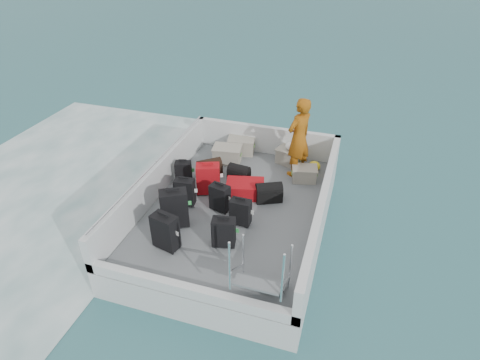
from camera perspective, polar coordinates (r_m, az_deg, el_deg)
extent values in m
plane|color=#16494F|center=(8.64, -0.61, -7.06)|extent=(160.00, 160.00, 0.00)
plane|color=white|center=(10.85, -25.48, -1.44)|extent=(10.00, 10.00, 0.00)
cube|color=silver|center=(8.45, -0.62, -5.50)|extent=(3.60, 5.00, 0.60)
cube|color=slate|center=(8.26, -0.64, -3.82)|extent=(3.30, 4.70, 0.02)
cube|color=silver|center=(8.67, -11.59, 0.24)|extent=(0.14, 5.00, 0.70)
cube|color=silver|center=(7.79, 11.57, -3.93)|extent=(0.14, 5.00, 0.70)
cube|color=silver|center=(10.06, 3.68, 5.78)|extent=(3.60, 0.14, 0.70)
cube|color=silver|center=(6.53, -7.54, -15.27)|extent=(3.60, 0.14, 0.20)
cylinder|color=silver|center=(8.46, -11.88, 2.52)|extent=(0.04, 4.80, 0.04)
cube|color=black|center=(7.64, -9.30, -4.08)|extent=(0.58, 0.50, 0.78)
cube|color=black|center=(8.22, -7.85, -1.74)|extent=(0.42, 0.27, 0.60)
cube|color=black|center=(8.96, -8.04, 1.11)|extent=(0.39, 0.30, 0.51)
cube|color=black|center=(7.21, -10.55, -7.29)|extent=(0.50, 0.36, 0.69)
cube|color=black|center=(8.01, -2.88, -2.57)|extent=(0.43, 0.32, 0.57)
cube|color=#AB0D14|center=(8.51, -4.54, 0.14)|extent=(0.56, 0.44, 0.67)
cube|color=black|center=(7.18, -2.33, -7.49)|extent=(0.45, 0.32, 0.57)
cube|color=black|center=(7.64, 0.07, -4.64)|extent=(0.40, 0.24, 0.55)
cube|color=#AB0D14|center=(8.51, 0.73, -1.25)|extent=(0.89, 0.70, 0.31)
cube|color=gray|center=(9.67, -1.82, 3.56)|extent=(0.69, 0.52, 0.38)
cube|color=gray|center=(10.08, 0.18, 4.84)|extent=(0.69, 0.54, 0.37)
cube|color=gray|center=(9.70, 7.09, 3.28)|extent=(0.67, 0.55, 0.35)
cube|color=gray|center=(9.09, 9.12, 0.77)|extent=(0.58, 0.46, 0.31)
ellipsoid|color=yellow|center=(9.55, 10.53, 1.98)|extent=(0.28, 0.26, 0.22)
ellipsoid|color=white|center=(9.57, 7.19, 4.65)|extent=(0.24, 0.24, 0.18)
imported|color=orange|center=(8.97, 8.36, 5.97)|extent=(0.74, 0.81, 1.84)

